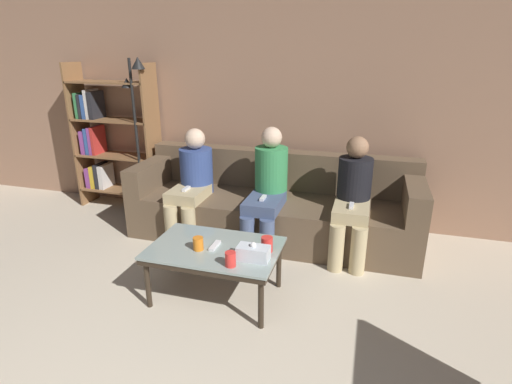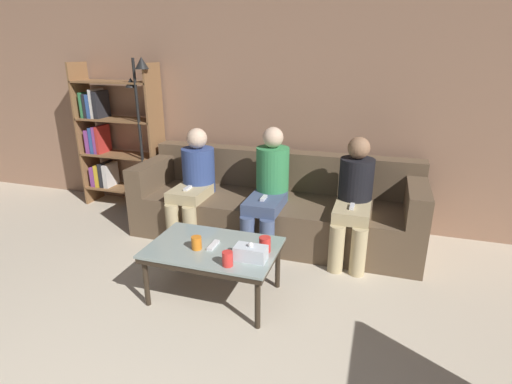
% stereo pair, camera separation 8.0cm
% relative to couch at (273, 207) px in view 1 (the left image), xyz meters
% --- Properties ---
extents(wall_back, '(12.00, 0.06, 2.60)m').
position_rel_couch_xyz_m(wall_back, '(0.00, 0.51, 1.00)').
color(wall_back, '#9E755B').
rests_on(wall_back, ground_plane).
extents(couch, '(2.76, 0.86, 0.81)m').
position_rel_couch_xyz_m(couch, '(0.00, 0.00, 0.00)').
color(couch, brown).
rests_on(couch, ground_plane).
extents(coffee_table, '(0.95, 0.62, 0.42)m').
position_rel_couch_xyz_m(coffee_table, '(-0.15, -1.18, 0.08)').
color(coffee_table, '#8C9E99').
rests_on(coffee_table, ground_plane).
extents(cup_near_left, '(0.07, 0.07, 0.10)m').
position_rel_couch_xyz_m(cup_near_left, '(-0.25, -1.25, 0.17)').
color(cup_near_left, orange).
rests_on(cup_near_left, coffee_table).
extents(cup_near_right, '(0.08, 0.08, 0.11)m').
position_rel_couch_xyz_m(cup_near_right, '(0.23, -1.13, 0.17)').
color(cup_near_right, red).
rests_on(cup_near_right, coffee_table).
extents(cup_far_center, '(0.07, 0.07, 0.10)m').
position_rel_couch_xyz_m(cup_far_center, '(0.05, -1.40, 0.17)').
color(cup_far_center, red).
rests_on(cup_far_center, coffee_table).
extents(tissue_box, '(0.22, 0.12, 0.13)m').
position_rel_couch_xyz_m(tissue_box, '(0.17, -1.28, 0.17)').
color(tissue_box, silver).
rests_on(tissue_box, coffee_table).
extents(game_remote, '(0.04, 0.15, 0.02)m').
position_rel_couch_xyz_m(game_remote, '(-0.15, -1.18, 0.13)').
color(game_remote, white).
rests_on(game_remote, coffee_table).
extents(bookshelf, '(0.98, 0.32, 1.65)m').
position_rel_couch_xyz_m(bookshelf, '(-2.06, 0.28, 0.50)').
color(bookshelf, brown).
rests_on(bookshelf, ground_plane).
extents(standing_lamp, '(0.31, 0.26, 1.71)m').
position_rel_couch_xyz_m(standing_lamp, '(-1.55, 0.13, 0.75)').
color(standing_lamp, black).
rests_on(standing_lamp, ground_plane).
extents(seated_person_left_end, '(0.32, 0.65, 1.07)m').
position_rel_couch_xyz_m(seated_person_left_end, '(-0.77, -0.21, 0.27)').
color(seated_person_left_end, tan).
rests_on(seated_person_left_end, ground_plane).
extents(seated_person_mid_left, '(0.31, 0.70, 1.12)m').
position_rel_couch_xyz_m(seated_person_mid_left, '(0.00, -0.23, 0.29)').
color(seated_person_mid_left, '#47567A').
rests_on(seated_person_mid_left, ground_plane).
extents(seated_person_mid_right, '(0.31, 0.64, 1.08)m').
position_rel_couch_xyz_m(seated_person_mid_right, '(0.77, -0.22, 0.27)').
color(seated_person_mid_right, tan).
rests_on(seated_person_mid_right, ground_plane).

